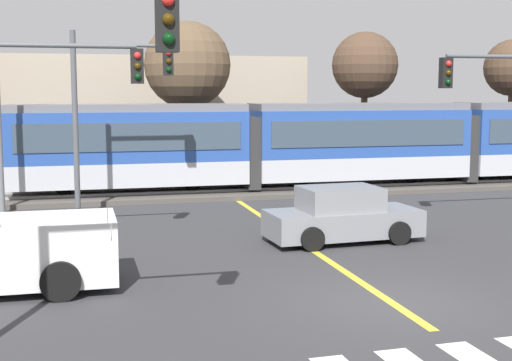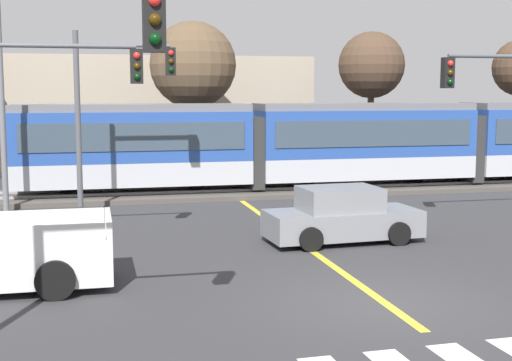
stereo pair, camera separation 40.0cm
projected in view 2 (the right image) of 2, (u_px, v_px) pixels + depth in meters
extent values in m
plane|color=#333335|center=(386.00, 304.00, 13.88)|extent=(200.00, 200.00, 0.00)
cube|color=#4C4742|center=(232.00, 191.00, 28.68)|extent=(120.00, 4.00, 0.18)
cube|color=#939399|center=(235.00, 190.00, 27.97)|extent=(120.00, 0.08, 0.10)
cube|color=#939399|center=(228.00, 186.00, 29.36)|extent=(120.00, 0.08, 0.10)
cube|color=#B7BAC1|center=(133.00, 172.00, 27.69)|extent=(9.00, 2.60, 0.90)
cube|color=#284C9E|center=(133.00, 136.00, 27.51)|extent=(9.00, 2.60, 1.90)
cube|color=#384756|center=(135.00, 137.00, 26.23)|extent=(8.28, 0.04, 1.04)
cube|color=slate|center=(132.00, 108.00, 27.37)|extent=(9.00, 2.39, 0.28)
cylinder|color=black|center=(197.00, 182.00, 28.30)|extent=(0.70, 0.20, 0.70)
cylinder|color=black|center=(68.00, 185.00, 27.18)|extent=(0.70, 0.20, 0.70)
cube|color=#B7BAC1|center=(363.00, 166.00, 29.84)|extent=(9.00, 2.60, 0.90)
cube|color=#284C9E|center=(363.00, 133.00, 29.67)|extent=(9.00, 2.60, 1.90)
cube|color=#384756|center=(376.00, 133.00, 28.39)|extent=(8.28, 0.04, 1.04)
cube|color=slate|center=(364.00, 106.00, 29.53)|extent=(9.00, 2.39, 0.28)
cylinder|color=black|center=(417.00, 175.00, 30.46)|extent=(0.70, 0.20, 0.70)
cylinder|color=black|center=(306.00, 178.00, 29.34)|extent=(0.70, 0.20, 0.70)
cylinder|color=black|center=(511.00, 172.00, 31.50)|extent=(0.70, 0.20, 0.70)
cube|color=#2D2D2D|center=(252.00, 152.00, 28.68)|extent=(0.50, 2.34, 2.80)
cube|color=#2D2D2D|center=(466.00, 147.00, 30.84)|extent=(0.50, 2.34, 2.80)
cube|color=gold|center=(300.00, 242.00, 19.49)|extent=(0.20, 15.05, 0.01)
cube|color=gray|center=(343.00, 223.00, 19.50)|extent=(4.29, 1.95, 0.72)
cube|color=gray|center=(340.00, 199.00, 19.38)|extent=(2.19, 1.64, 0.64)
cube|color=#384756|center=(373.00, 197.00, 19.67)|extent=(0.19, 1.43, 0.52)
cube|color=#384756|center=(329.00, 195.00, 20.12)|extent=(1.78, 0.15, 0.48)
cylinder|color=black|center=(371.00, 222.00, 20.69)|extent=(0.65, 0.26, 0.64)
cylinder|color=black|center=(399.00, 234.00, 19.07)|extent=(0.65, 0.26, 0.64)
cylinder|color=black|center=(289.00, 227.00, 19.97)|extent=(0.65, 0.26, 0.64)
cylinder|color=black|center=(311.00, 239.00, 18.35)|extent=(0.65, 0.26, 0.64)
cube|color=silver|center=(35.00, 234.00, 13.96)|extent=(2.70, 0.13, 0.36)
cube|color=silver|center=(42.00, 218.00, 15.74)|extent=(2.70, 0.13, 0.36)
cube|color=silver|center=(108.00, 223.00, 15.17)|extent=(0.13, 1.96, 0.36)
cylinder|color=black|center=(55.00, 280.00, 14.10)|extent=(0.80, 0.28, 0.80)
cylinder|color=black|center=(59.00, 258.00, 15.99)|extent=(0.80, 0.28, 0.80)
cube|color=black|center=(154.00, 21.00, 10.22)|extent=(0.32, 0.28, 0.90)
sphere|color=red|center=(155.00, 0.00, 10.05)|extent=(0.18, 0.18, 0.18)
sphere|color=#3A2706|center=(155.00, 20.00, 10.08)|extent=(0.18, 0.18, 0.18)
sphere|color=black|center=(155.00, 39.00, 10.11)|extent=(0.18, 0.18, 0.18)
cylinder|color=#515459|center=(509.00, 56.00, 21.33)|extent=(4.00, 0.12, 0.12)
cube|color=black|center=(448.00, 73.00, 20.94)|extent=(0.32, 0.28, 0.90)
sphere|color=red|center=(450.00, 63.00, 20.76)|extent=(0.18, 0.18, 0.18)
sphere|color=#3A2706|center=(450.00, 73.00, 20.79)|extent=(0.18, 0.18, 0.18)
sphere|color=black|center=(450.00, 82.00, 20.83)|extent=(0.18, 0.18, 0.18)
cylinder|color=#515459|center=(56.00, 46.00, 18.02)|extent=(4.00, 0.12, 0.12)
cube|color=black|center=(137.00, 66.00, 18.54)|extent=(0.32, 0.28, 0.90)
sphere|color=red|center=(137.00, 56.00, 18.36)|extent=(0.18, 0.18, 0.18)
sphere|color=#3A2706|center=(137.00, 66.00, 18.40)|extent=(0.18, 0.18, 0.18)
sphere|color=black|center=(137.00, 77.00, 18.43)|extent=(0.18, 0.18, 0.18)
cylinder|color=#515459|center=(78.00, 126.00, 22.88)|extent=(0.18, 0.18, 6.02)
cylinder|color=#515459|center=(124.00, 45.00, 22.90)|extent=(3.00, 0.12, 0.12)
cube|color=black|center=(170.00, 62.00, 23.30)|extent=(0.32, 0.28, 0.90)
sphere|color=red|center=(171.00, 53.00, 23.12)|extent=(0.18, 0.18, 0.18)
sphere|color=#3A2706|center=(171.00, 61.00, 23.16)|extent=(0.18, 0.18, 0.18)
sphere|color=black|center=(171.00, 70.00, 23.19)|extent=(0.18, 0.18, 0.18)
cylinder|color=slate|center=(0.00, 70.00, 23.57)|extent=(0.20, 0.20, 9.62)
cylinder|color=brown|center=(194.00, 132.00, 32.25)|extent=(0.32, 0.32, 4.50)
sphere|color=brown|center=(193.00, 65.00, 31.87)|extent=(3.88, 3.88, 3.88)
cylinder|color=brown|center=(370.00, 127.00, 35.22)|extent=(0.32, 0.32, 4.72)
sphere|color=#4C3828|center=(372.00, 65.00, 34.84)|extent=(3.25, 3.25, 3.25)
cube|color=tan|center=(106.00, 113.00, 37.50)|extent=(20.97, 6.00, 5.86)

